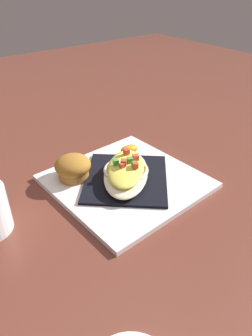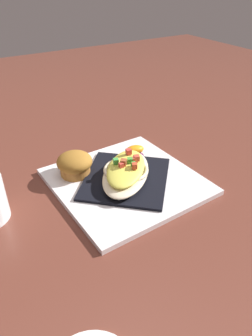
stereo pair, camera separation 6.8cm
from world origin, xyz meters
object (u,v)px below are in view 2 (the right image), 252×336
(square_plate, at_px, (126,181))
(muffin, at_px, (75,164))
(orange_garnish, at_px, (135,151))
(gratin_dish, at_px, (126,171))

(square_plate, bearing_deg, muffin, -42.50)
(muffin, bearing_deg, square_plate, 137.50)
(muffin, height_order, orange_garnish, muffin)
(gratin_dish, xyz_separation_m, orange_garnish, (-0.08, -0.08, -0.01))
(gratin_dish, relative_size, muffin, 2.54)
(square_plate, distance_m, muffin, 0.12)
(square_plate, relative_size, gratin_dish, 1.48)
(muffin, bearing_deg, orange_garnish, -178.49)
(square_plate, height_order, orange_garnish, orange_garnish)
(orange_garnish, bearing_deg, gratin_dish, 47.40)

